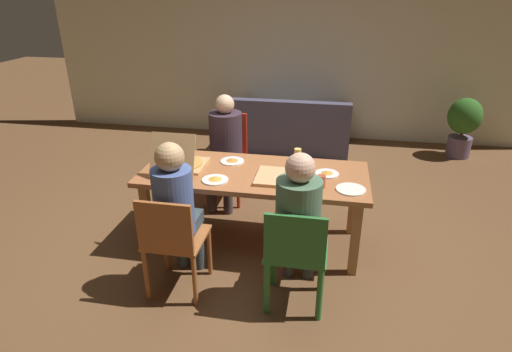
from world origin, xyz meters
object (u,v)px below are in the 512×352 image
object	(u,v)px
chair_0	(295,256)
plate_1	(232,161)
pizza_box_0	(279,177)
person_0	(299,216)
dining_table	(254,180)
drinking_glass_2	(321,181)
chair_2	(172,239)
person_2	(176,204)
plate_0	(351,189)
pizza_box_1	(182,162)
potted_plant	(464,123)
chair_1	(228,153)
drinking_glass_0	(171,148)
person_1	(225,142)
plate_3	(327,173)
drinking_glass_3	(298,155)
plate_2	(215,179)
drinking_glass_1	(303,162)
couch	(289,129)

from	to	relation	value
chair_0	plate_1	size ratio (longest dim) A/B	3.86
pizza_box_0	plate_1	xyz separation A→B (m)	(-0.48, 0.30, -0.00)
person_0	plate_1	xyz separation A→B (m)	(-0.71, 0.90, 0.02)
dining_table	drinking_glass_2	xyz separation A→B (m)	(0.60, -0.21, 0.13)
chair_2	pizza_box_0	xyz separation A→B (m)	(0.70, 0.75, 0.24)
person_2	plate_0	world-z (taller)	person_2
chair_2	pizza_box_1	world-z (taller)	pizza_box_1
plate_1	person_2	bearing A→B (deg)	-103.72
potted_plant	pizza_box_0	bearing A→B (deg)	-128.38
chair_1	chair_2	size ratio (longest dim) A/B	1.10
person_2	drinking_glass_0	size ratio (longest dim) A/B	11.87
chair_1	drinking_glass_0	size ratio (longest dim) A/B	9.21
chair_0	drinking_glass_2	size ratio (longest dim) A/B	8.22
person_0	person_1	bearing A→B (deg)	122.28
chair_1	plate_3	distance (m)	1.41
chair_2	drinking_glass_0	size ratio (longest dim) A/B	8.34
plate_0	drinking_glass_2	xyz separation A→B (m)	(-0.24, 0.01, 0.05)
chair_1	drinking_glass_2	world-z (taller)	chair_1
drinking_glass_2	pizza_box_1	bearing A→B (deg)	172.08
dining_table	person_2	bearing A→B (deg)	-123.41
drinking_glass_3	drinking_glass_0	bearing A→B (deg)	-179.04
plate_1	drinking_glass_3	size ratio (longest dim) A/B	1.83
chair_0	plate_0	size ratio (longest dim) A/B	3.56
person_1	plate_0	xyz separation A→B (m)	(1.31, -0.98, 0.02)
person_0	plate_2	world-z (taller)	person_0
plate_0	plate_3	bearing A→B (deg)	125.29
drinking_glass_1	plate_3	bearing A→B (deg)	-25.90
person_1	chair_1	bearing A→B (deg)	90.00
person_2	couch	bearing A→B (deg)	81.50
chair_0	drinking_glass_1	world-z (taller)	chair_0
plate_2	couch	distance (m)	2.96
chair_2	plate_0	size ratio (longest dim) A/B	3.61
pizza_box_0	potted_plant	xyz separation A→B (m)	(2.23, 2.82, -0.25)
chair_0	chair_2	size ratio (longest dim) A/B	0.99
plate_1	chair_0	bearing A→B (deg)	-55.61
person_1	drinking_glass_1	distance (m)	1.06
plate_3	dining_table	bearing A→B (deg)	-174.17
chair_0	drinking_glass_2	world-z (taller)	chair_0
person_1	pizza_box_1	bearing A→B (deg)	-103.60
drinking_glass_2	couch	world-z (taller)	drinking_glass_2
drinking_glass_0	plate_0	bearing A→B (deg)	-16.92
plate_1	drinking_glass_0	world-z (taller)	drinking_glass_0
pizza_box_1	drinking_glass_1	bearing A→B (deg)	10.89
drinking_glass_3	person_0	bearing A→B (deg)	-84.14
plate_0	drinking_glass_0	bearing A→B (deg)	163.08
pizza_box_1	drinking_glass_2	xyz separation A→B (m)	(1.26, -0.18, -0.00)
dining_table	drinking_glass_0	distance (m)	0.95
pizza_box_0	pizza_box_1	size ratio (longest dim) A/B	0.72
plate_1	plate_2	world-z (taller)	same
chair_1	pizza_box_1	bearing A→B (deg)	-101.49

